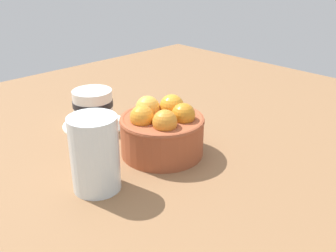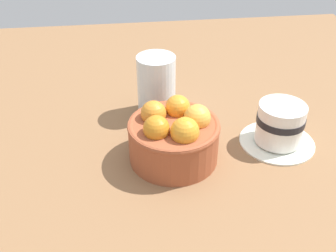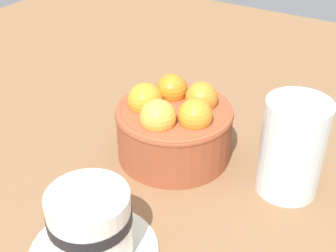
% 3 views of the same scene
% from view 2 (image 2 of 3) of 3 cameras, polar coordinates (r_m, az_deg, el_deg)
% --- Properties ---
extents(ground_plane, '(1.24, 1.14, 0.03)m').
position_cam_2_polar(ground_plane, '(0.63, 0.79, -5.66)').
color(ground_plane, brown).
extents(terracotta_bowl, '(0.14, 0.14, 0.09)m').
position_cam_2_polar(terracotta_bowl, '(0.60, 0.86, -1.38)').
color(terracotta_bowl, '#9E4C2D').
rests_on(terracotta_bowl, ground_plane).
extents(coffee_cup, '(0.12, 0.12, 0.07)m').
position_cam_2_polar(coffee_cup, '(0.66, 15.71, 0.04)').
color(coffee_cup, white).
rests_on(coffee_cup, ground_plane).
extents(water_glass, '(0.07, 0.07, 0.11)m').
position_cam_2_polar(water_glass, '(0.71, -1.67, 5.82)').
color(water_glass, silver).
rests_on(water_glass, ground_plane).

